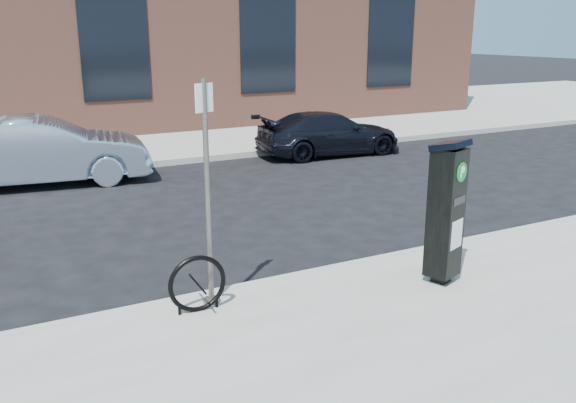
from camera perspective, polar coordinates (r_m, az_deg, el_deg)
ground at (r=8.48m, az=3.31°, el=-7.15°), size 120.00×120.00×0.00m
sidewalk_far at (r=21.32m, az=-16.52°, el=6.45°), size 60.00×12.00×0.15m
curb_near at (r=8.44m, az=3.39°, el=-6.73°), size 60.00×0.12×0.16m
curb_far at (r=15.59m, az=-12.03°, el=3.50°), size 60.00×0.12×0.16m
building at (r=24.03m, az=-18.83°, el=17.02°), size 28.00×10.05×8.25m
parking_kiosk at (r=7.92m, az=14.56°, el=-0.83°), size 0.53×0.50×1.87m
sign_pole at (r=7.03m, az=-7.52°, el=0.48°), size 0.23×0.21×2.64m
bike_rack at (r=7.13m, az=-8.48°, el=-7.65°), size 0.69×0.08×0.69m
car_silver at (r=14.37m, az=-21.99°, el=4.39°), size 4.68×2.17×1.49m
car_dark at (r=16.67m, az=3.86°, el=6.38°), size 4.12×1.87×1.17m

